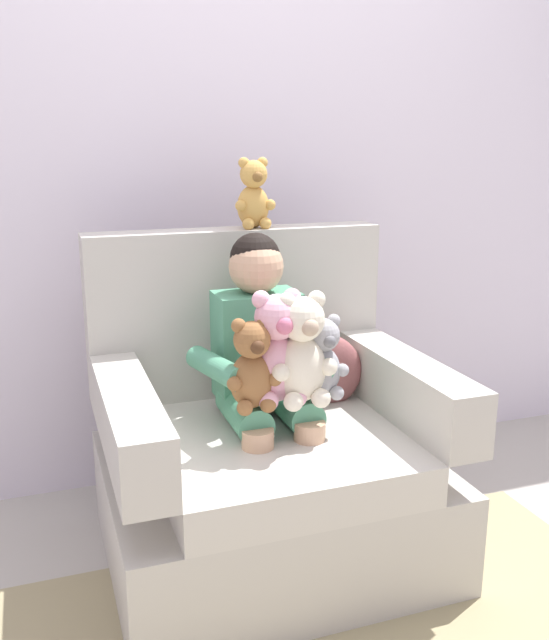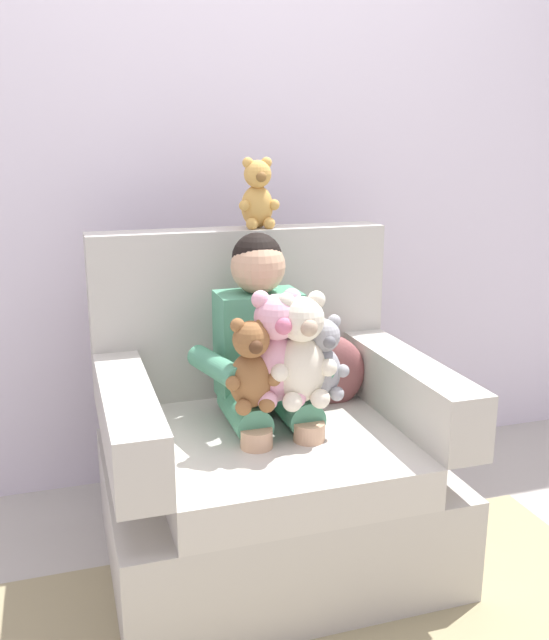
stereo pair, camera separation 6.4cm
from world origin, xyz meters
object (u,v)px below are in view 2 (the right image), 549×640
object	(u,v)px
armchair	(266,456)
plush_grey	(323,360)
seated_child	(264,355)
throw_pillow	(326,372)
plush_honey_on_backrest	(258,196)
plush_pink	(277,351)
plush_cream	(301,353)
plush_brown	(251,367)

from	to	relation	value
armchair	plush_grey	world-z (taller)	armchair
seated_child	throw_pillow	bearing A→B (deg)	25.92
throw_pillow	plush_honey_on_backrest	bearing A→B (deg)	133.13
plush_pink	throw_pillow	world-z (taller)	plush_pink
throw_pillow	plush_pink	bearing A→B (deg)	-136.42
plush_pink	throw_pillow	bearing A→B (deg)	52.52
seated_child	plush_honey_on_backrest	world-z (taller)	plush_honey_on_backrest
plush_cream	throw_pillow	size ratio (longest dim) A/B	1.28
seated_child	throw_pillow	distance (m)	0.29
plush_brown	plush_pink	xyz separation A→B (m)	(0.08, 0.02, 0.03)
plush_cream	throw_pillow	xyz separation A→B (m)	(0.19, 0.27, -0.16)
plush_cream	plush_brown	size ratio (longest dim) A/B	1.23
seated_child	plush_pink	size ratio (longest dim) A/B	2.43
plush_grey	plush_cream	bearing A→B (deg)	-149.38
armchair	plush_brown	bearing A→B (deg)	-120.62
plush_grey	throw_pillow	size ratio (longest dim) A/B	0.97
seated_child	plush_honey_on_backrest	size ratio (longest dim) A/B	3.51
seated_child	plush_cream	size ratio (longest dim) A/B	2.47
plush_brown	plush_grey	bearing A→B (deg)	22.44
armchair	plush_pink	size ratio (longest dim) A/B	2.99
plush_grey	plush_pink	xyz separation A→B (m)	(-0.14, 0.00, 0.04)
armchair	plush_cream	world-z (taller)	armchair
armchair	throw_pillow	bearing A→B (deg)	24.31
plush_cream	plush_brown	world-z (taller)	plush_cream
plush_pink	plush_honey_on_backrest	size ratio (longest dim) A/B	1.45
armchair	plush_cream	distance (m)	0.42
throw_pillow	plush_grey	bearing A→B (deg)	-114.21
plush_cream	plush_honey_on_backrest	bearing A→B (deg)	73.89
plush_grey	plush_brown	distance (m)	0.23
plush_grey	throw_pillow	xyz separation A→B (m)	(0.11, 0.24, -0.13)
seated_child	plush_cream	xyz separation A→B (m)	(0.06, -0.17, 0.05)
plush_honey_on_backrest	throw_pillow	world-z (taller)	plush_honey_on_backrest
seated_child	plush_brown	size ratio (longest dim) A/B	3.05
seated_child	plush_cream	world-z (taller)	seated_child
plush_honey_on_backrest	plush_cream	bearing A→B (deg)	-105.58
seated_child	plush_honey_on_backrest	xyz separation A→B (m)	(0.07, 0.29, 0.46)
plush_pink	plush_cream	bearing A→B (deg)	-14.40
armchair	plush_honey_on_backrest	xyz separation A→B (m)	(0.06, 0.30, 0.80)
plush_grey	seated_child	bearing A→B (deg)	145.79
armchair	throw_pillow	distance (m)	0.35
plush_honey_on_backrest	plush_pink	bearing A→B (deg)	-114.16
armchair	plush_brown	world-z (taller)	armchair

